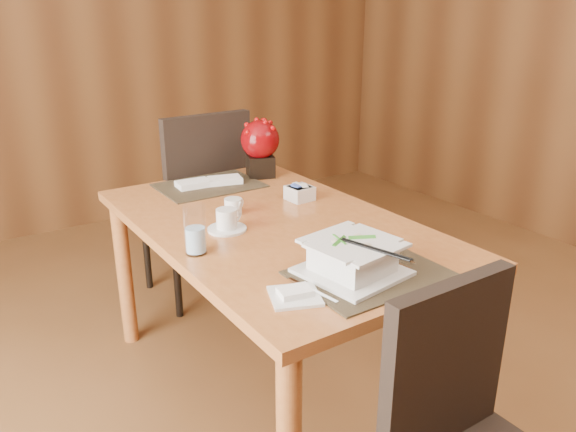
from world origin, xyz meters
TOP-DOWN VIEW (x-y plane):
  - back_wall at (0.00, 3.00)m, footprint 5.00×0.02m
  - dining_table at (0.00, 0.60)m, footprint 0.90×1.50m
  - placemat_near at (0.00, 0.05)m, footprint 0.45×0.33m
  - placemat_far at (0.00, 1.15)m, footprint 0.45×0.33m
  - soup_setting at (-0.05, 0.08)m, footprint 0.31×0.31m
  - coffee_cup at (-0.19, 0.62)m, footprint 0.14×0.14m
  - water_glass at (-0.37, 0.49)m, footprint 0.08×0.08m
  - creamer_jug at (-0.09, 0.76)m, footprint 0.11×0.11m
  - sugar_caddy at (0.23, 0.76)m, footprint 0.10×0.10m
  - berry_decor at (0.28, 1.16)m, footprint 0.19×0.19m
  - napkins_far at (0.01, 1.15)m, footprint 0.31×0.16m
  - bread_plate at (-0.27, 0.06)m, footprint 0.18×0.18m
  - far_chair at (0.09, 1.48)m, footprint 0.50×0.50m

SIDE VIEW (x-z plane):
  - far_chair at x=0.09m, z-range 0.07..1.11m
  - dining_table at x=0.00m, z-range 0.28..1.03m
  - placemat_near at x=0.00m, z-range 0.75..0.76m
  - placemat_far at x=0.00m, z-range 0.75..0.76m
  - bread_plate at x=-0.27m, z-range 0.75..0.76m
  - napkins_far at x=0.01m, z-range 0.76..0.78m
  - sugar_caddy at x=0.23m, z-range 0.75..0.81m
  - creamer_jug at x=-0.09m, z-range 0.75..0.81m
  - coffee_cup at x=-0.19m, z-range 0.74..0.83m
  - soup_setting at x=-0.05m, z-range 0.75..0.86m
  - water_glass at x=-0.37m, z-range 0.75..0.92m
  - berry_decor at x=0.28m, z-range 0.77..1.04m
  - back_wall at x=0.00m, z-range 0.00..2.80m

